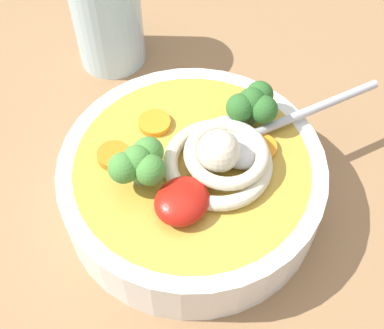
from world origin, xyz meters
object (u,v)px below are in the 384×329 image
Objects in this scene: drinking_glass at (107,16)px; soup_spoon at (248,136)px; soup_bowl at (192,182)px; noodle_pile at (220,158)px.

soup_spoon is at bearing -102.54° from drinking_glass.
noodle_pile is at bearing -57.84° from soup_bowl.
drinking_glass is (4.69, 21.09, -0.72)cm from soup_spoon.
soup_bowl is 2.28× the size of noodle_pile.
soup_bowl is at bearing 122.16° from noodle_pile.
soup_spoon is at bearing -25.22° from soup_bowl.
soup_spoon is 21.62cm from drinking_glass.
soup_bowl is at bearing -117.02° from drinking_glass.
noodle_pile is 3.69cm from soup_spoon.
soup_spoon is (4.89, -2.30, 3.55)cm from soup_bowl.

